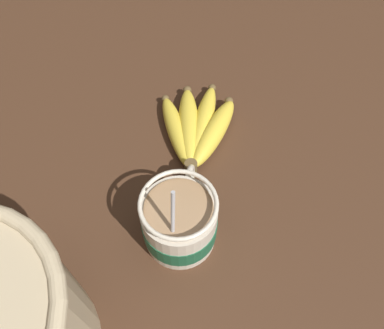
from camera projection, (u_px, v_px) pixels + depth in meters
table at (207, 214)px, 58.57cm from camera, size 137.69×137.69×3.51cm
coffee_mug at (180, 222)px, 51.04cm from camera, size 14.05×10.38×15.71cm
banana_bunch at (197, 128)px, 63.94cm from camera, size 20.84×15.01×4.06cm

